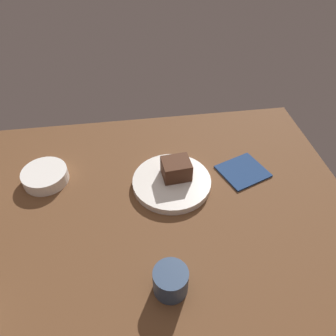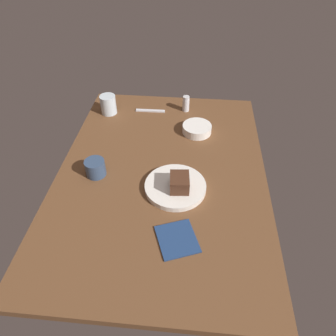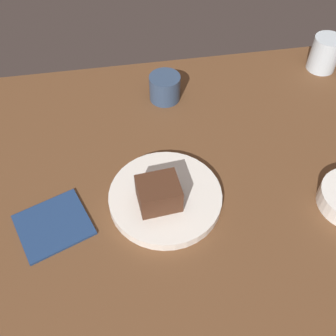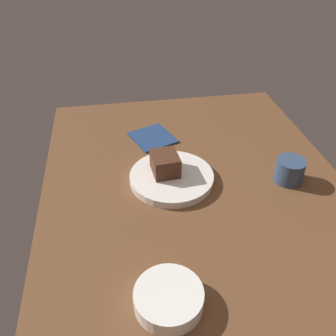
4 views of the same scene
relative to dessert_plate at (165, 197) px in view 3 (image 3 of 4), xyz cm
name	(u,v)px [view 3 (image 3 of 4)]	position (x,y,z in cm)	size (l,w,h in cm)	color
dining_table	(201,176)	(9.25, 6.25, -2.59)	(120.00, 84.00, 3.00)	brown
dessert_plate	(165,197)	(0.00, 0.00, 0.00)	(23.50, 23.50, 2.18)	white
chocolate_cake_slice	(159,193)	(-1.57, -1.59, 3.94)	(8.22, 7.07, 5.71)	#472819
water_glass	(325,54)	(50.64, 37.75, 3.64)	(7.87, 7.87, 9.46)	silver
coffee_cup	(165,88)	(5.15, 32.28, 2.31)	(7.96, 7.96, 6.79)	#334766
folded_napkin	(53,225)	(-23.05, -2.35, -0.79)	(13.56, 12.37, 0.60)	navy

